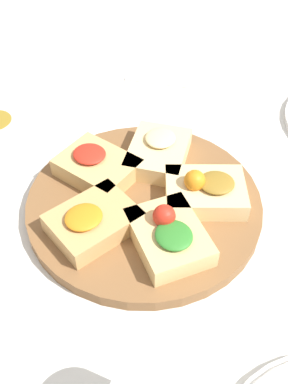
% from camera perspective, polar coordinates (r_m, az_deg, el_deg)
% --- Properties ---
extents(ground_plane, '(3.00, 3.00, 0.00)m').
position_cam_1_polar(ground_plane, '(0.60, 0.00, -2.02)').
color(ground_plane, silver).
extents(serving_board, '(0.31, 0.31, 0.02)m').
position_cam_1_polar(serving_board, '(0.59, 0.00, -1.46)').
color(serving_board, brown).
rests_on(serving_board, ground_plane).
extents(focaccia_slice_0, '(0.12, 0.13, 0.05)m').
position_cam_1_polar(focaccia_slice_0, '(0.58, 7.77, 0.18)').
color(focaccia_slice_0, '#E5C689').
rests_on(focaccia_slice_0, serving_board).
extents(focaccia_slice_1, '(0.12, 0.10, 0.03)m').
position_cam_1_polar(focaccia_slice_1, '(0.63, 1.83, 5.11)').
color(focaccia_slice_1, '#E5C689').
rests_on(focaccia_slice_1, serving_board).
extents(focaccia_slice_2, '(0.09, 0.11, 0.03)m').
position_cam_1_polar(focaccia_slice_2, '(0.61, -6.01, 3.27)').
color(focaccia_slice_2, tan).
rests_on(focaccia_slice_2, serving_board).
extents(focaccia_slice_3, '(0.12, 0.11, 0.03)m').
position_cam_1_polar(focaccia_slice_3, '(0.54, -6.51, -3.71)').
color(focaccia_slice_3, tan).
rests_on(focaccia_slice_3, serving_board).
extents(focaccia_slice_4, '(0.12, 0.13, 0.05)m').
position_cam_1_polar(focaccia_slice_4, '(0.53, 3.16, -5.46)').
color(focaccia_slice_4, '#DBB775').
rests_on(focaccia_slice_4, serving_board).
extents(napkin_stack, '(0.17, 0.16, 0.01)m').
position_cam_1_polar(napkin_stack, '(0.89, 2.80, 16.05)').
color(napkin_stack, white).
rests_on(napkin_stack, ground_plane).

